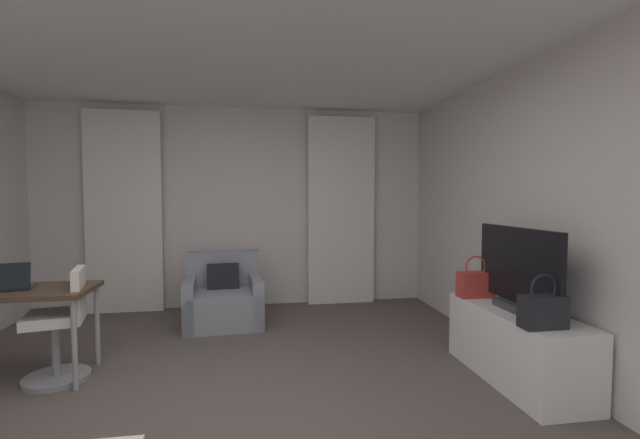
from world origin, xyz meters
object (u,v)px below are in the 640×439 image
at_px(desk_chair, 61,331).
at_px(tv_console, 516,345).
at_px(laptop, 9,284).
at_px(handbag_primary, 475,284).
at_px(desk, 4,298).
at_px(armchair, 223,300).
at_px(handbag_secondary, 543,310).
at_px(tv_flatscreen, 518,271).

distance_m(desk_chair, tv_console, 3.59).
bearing_deg(laptop, handbag_primary, -2.40).
relative_size(desk_chair, laptop, 2.40).
relative_size(desk, tv_console, 1.00).
bearing_deg(handbag_primary, desk_chair, 177.62).
bearing_deg(desk, tv_console, -8.99).
distance_m(armchair, handbag_secondary, 3.27).
distance_m(desk, tv_console, 4.01).
height_order(desk, desk_chair, desk_chair).
bearing_deg(handbag_primary, desk, 177.36).
relative_size(desk, handbag_primary, 3.45).
relative_size(desk_chair, handbag_secondary, 2.39).
relative_size(tv_flatscreen, handbag_primary, 2.68).
distance_m(armchair, handbag_primary, 2.72).
distance_m(desk, desk_chair, 0.49).
bearing_deg(tv_flatscreen, handbag_secondary, -103.91).
relative_size(desk, tv_flatscreen, 1.29).
bearing_deg(tv_flatscreen, armchair, 141.44).
distance_m(armchair, desk, 2.06).
bearing_deg(desk_chair, armchair, 48.28).
relative_size(laptop, tv_console, 0.29).
relative_size(armchair, tv_flatscreen, 0.91).
xyz_separation_m(armchair, tv_console, (2.37, -1.90, 0.01)).
xyz_separation_m(desk, handbag_secondary, (3.84, -1.06, 0.02)).
xyz_separation_m(laptop, handbag_primary, (3.80, -0.16, -0.09)).
xyz_separation_m(laptop, tv_console, (3.90, -0.61, -0.49)).
xyz_separation_m(tv_console, handbag_primary, (-0.10, 0.45, 0.40)).
relative_size(desk_chair, tv_console, 0.69).
xyz_separation_m(armchair, handbag_primary, (2.26, -1.45, 0.41)).
bearing_deg(handbag_secondary, tv_console, 75.81).
bearing_deg(laptop, armchair, 40.10).
distance_m(desk, laptop, 0.12).
bearing_deg(desk, desk_chair, -4.81).
bearing_deg(tv_console, handbag_secondary, -104.19).
xyz_separation_m(desk, tv_console, (3.95, -0.62, -0.38)).
relative_size(desk_chair, handbag_primary, 2.39).
xyz_separation_m(tv_flatscreen, handbag_primary, (-0.10, 0.44, -0.18)).
xyz_separation_m(desk, desk_chair, (0.41, -0.03, -0.27)).
relative_size(armchair, desk, 0.71).
xyz_separation_m(tv_console, handbag_secondary, (-0.11, -0.43, 0.40)).
bearing_deg(handbag_secondary, tv_flatscreen, 76.09).
height_order(armchair, handbag_secondary, handbag_secondary).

